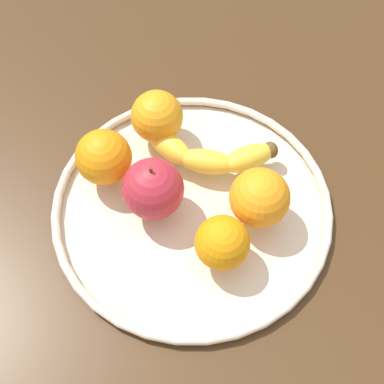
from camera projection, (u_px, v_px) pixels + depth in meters
The scene contains 8 objects.
ground_plane at pixel (192, 217), 77.21cm from camera, with size 157.38×157.38×4.00cm, color #442B15.
fruit_bowl at pixel (192, 207), 74.72cm from camera, with size 38.51×38.51×1.80cm.
banana at pixel (211, 155), 75.99cm from camera, with size 18.65×10.46×3.47cm.
apple at pixel (153, 189), 70.35cm from camera, with size 8.20×8.20×9.00cm.
orange_back_right at pixel (222, 243), 67.04cm from camera, with size 6.96×6.96×6.96cm, color orange.
orange_center at pixel (157, 116), 77.00cm from camera, with size 7.51×7.51×7.51cm, color orange.
orange_front_right at pixel (104, 157), 73.23cm from camera, with size 7.72×7.72×7.72cm, color orange.
orange_back_left at pixel (260, 198), 69.81cm from camera, with size 7.93×7.93×7.93cm, color orange.
Camera 1 is at (17.44, -32.50, 65.93)cm, focal length 50.80 mm.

